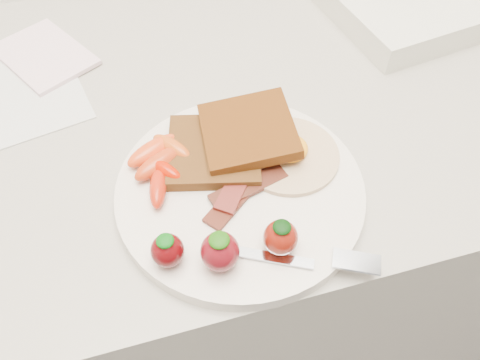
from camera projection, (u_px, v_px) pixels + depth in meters
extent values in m
cube|color=gray|center=(216.00, 258.00, 0.97)|extent=(2.00, 0.60, 0.90)
cylinder|color=silver|center=(240.00, 190.00, 0.51)|extent=(0.27, 0.27, 0.02)
cube|color=#321407|center=(214.00, 151.00, 0.53)|extent=(0.12, 0.12, 0.01)
cube|color=black|center=(248.00, 131.00, 0.53)|extent=(0.11, 0.11, 0.02)
cylinder|color=beige|center=(289.00, 155.00, 0.53)|extent=(0.15, 0.15, 0.01)
ellipsoid|color=orange|center=(290.00, 148.00, 0.52)|extent=(0.05, 0.05, 0.02)
cube|color=#34140B|center=(236.00, 197.00, 0.49)|extent=(0.08, 0.07, 0.00)
cube|color=#380E0B|center=(249.00, 187.00, 0.50)|extent=(0.09, 0.04, 0.00)
cube|color=#4D1611|center=(239.00, 180.00, 0.50)|extent=(0.07, 0.08, 0.00)
ellipsoid|color=#BA3512|center=(159.00, 163.00, 0.51)|extent=(0.07, 0.05, 0.02)
ellipsoid|color=#BE1600|center=(164.00, 170.00, 0.51)|extent=(0.04, 0.05, 0.02)
ellipsoid|color=red|center=(158.00, 188.00, 0.49)|extent=(0.03, 0.05, 0.02)
ellipsoid|color=#CB4B13|center=(172.00, 148.00, 0.53)|extent=(0.05, 0.06, 0.02)
ellipsoid|color=red|center=(153.00, 150.00, 0.52)|extent=(0.07, 0.05, 0.02)
ellipsoid|color=#4C0407|center=(168.00, 251.00, 0.44)|extent=(0.03, 0.03, 0.04)
ellipsoid|color=#074F0B|center=(165.00, 241.00, 0.42)|extent=(0.02, 0.02, 0.01)
ellipsoid|color=#610B12|center=(220.00, 252.00, 0.43)|extent=(0.04, 0.04, 0.04)
ellipsoid|color=#174E08|center=(219.00, 240.00, 0.42)|extent=(0.02, 0.02, 0.01)
ellipsoid|color=maroon|center=(281.00, 238.00, 0.44)|extent=(0.03, 0.03, 0.04)
ellipsoid|color=black|center=(282.00, 227.00, 0.43)|extent=(0.02, 0.02, 0.01)
cube|color=#B3B9CA|center=(257.00, 255.00, 0.45)|extent=(0.10, 0.06, 0.00)
cube|color=silver|center=(357.00, 261.00, 0.45)|extent=(0.05, 0.04, 0.00)
cube|color=silver|center=(16.00, 87.00, 0.63)|extent=(0.20, 0.24, 0.00)
cube|color=silver|center=(44.00, 55.00, 0.66)|extent=(0.15, 0.17, 0.01)
cube|color=silver|center=(419.00, 0.00, 0.72)|extent=(0.30, 0.25, 0.04)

